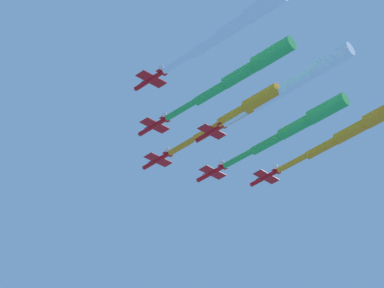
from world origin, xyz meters
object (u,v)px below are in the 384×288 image
(jet_starboard_inner, at_px, (296,126))
(jet_starboard_mid, at_px, (234,26))
(jet_lead, at_px, (234,116))
(jet_port_outer, at_px, (352,131))
(jet_port_inner, at_px, (241,74))
(jet_port_mid, at_px, (299,80))

(jet_starboard_inner, bearing_deg, jet_starboard_mid, -19.89)
(jet_lead, bearing_deg, jet_port_outer, 106.31)
(jet_lead, xyz_separation_m, jet_starboard_inner, (-3.89, 14.75, -1.92))
(jet_port_inner, xyz_separation_m, jet_port_mid, (-4.33, 13.08, 0.49))
(jet_port_inner, relative_size, jet_starboard_mid, 1.07)
(jet_port_mid, xyz_separation_m, jet_port_outer, (-18.86, 11.87, -0.15))
(jet_lead, relative_size, jet_starboard_mid, 1.00)
(jet_port_inner, relative_size, jet_starboard_inner, 1.01)
(jet_port_mid, relative_size, jet_starboard_mid, 1.05)
(jet_port_inner, xyz_separation_m, jet_port_outer, (-23.19, 24.95, 0.34))
(jet_starboard_inner, relative_size, jet_port_outer, 1.00)
(jet_starboard_mid, bearing_deg, jet_lead, -173.58)
(jet_port_inner, distance_m, jet_starboard_mid, 13.25)
(jet_starboard_inner, bearing_deg, jet_port_mid, 6.15)
(jet_starboard_inner, xyz_separation_m, jet_port_mid, (14.51, 1.56, 0.98))
(jet_lead, relative_size, jet_port_outer, 0.95)
(jet_starboard_inner, xyz_separation_m, jet_port_outer, (-4.36, 13.43, 0.82))
(jet_starboard_inner, height_order, jet_port_mid, jet_port_mid)
(jet_lead, bearing_deg, jet_port_inner, 12.21)
(jet_port_outer, bearing_deg, jet_port_mid, -32.17)
(jet_port_outer, bearing_deg, jet_port_inner, -47.09)
(jet_port_inner, height_order, jet_port_outer, jet_port_outer)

